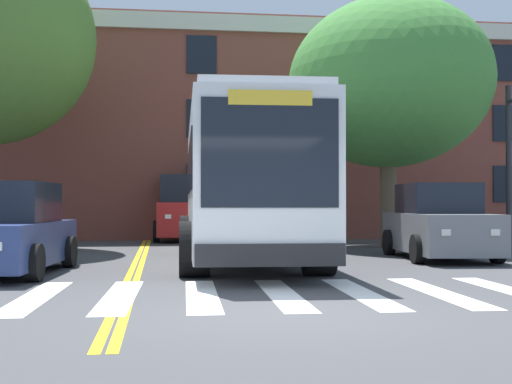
{
  "coord_description": "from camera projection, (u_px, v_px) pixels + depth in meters",
  "views": [
    {
      "loc": [
        -1.49,
        -8.67,
        1.36
      ],
      "look_at": [
        0.55,
        6.73,
        1.6
      ],
      "focal_mm": 50.0,
      "sensor_mm": 36.0,
      "label": 1
    }
  ],
  "objects": [
    {
      "name": "building_facade",
      "position": [
        196.0,
        136.0,
        30.0
      ],
      "size": [
        29.53,
        8.12,
        8.39
      ],
      "color": "brown",
      "rests_on": "ground"
    },
    {
      "name": "city_bus",
      "position": [
        242.0,
        182.0,
        16.49
      ],
      "size": [
        3.07,
        10.82,
        3.41
      ],
      "color": "white",
      "rests_on": "ground"
    },
    {
      "name": "car_red_behind_bus",
      "position": [
        185.0,
        210.0,
        25.94
      ],
      "size": [
        2.26,
        4.74,
        2.35
      ],
      "color": "#AD1E1E",
      "rests_on": "ground"
    },
    {
      "name": "crosswalk",
      "position": [
        202.0,
        295.0,
        10.49
      ],
      "size": [
        10.13,
        4.14,
        0.01
      ],
      "color": "white",
      "rests_on": "ground"
    },
    {
      "name": "car_navy_near_lane",
      "position": [
        4.0,
        232.0,
        13.64
      ],
      "size": [
        2.41,
        4.62,
        1.76
      ],
      "color": "navy",
      "rests_on": "ground"
    },
    {
      "name": "ground_plane",
      "position": [
        283.0,
        313.0,
        8.77
      ],
      "size": [
        120.0,
        120.0,
        0.0
      ],
      "primitive_type": "plane",
      "color": "#424244"
    },
    {
      "name": "lane_line_yellow_inner",
      "position": [
        144.0,
        243.0,
        24.21
      ],
      "size": [
        0.12,
        36.0,
        0.01
      ],
      "primitive_type": "cube",
      "color": "gold",
      "rests_on": "ground"
    },
    {
      "name": "car_grey_far_lane",
      "position": [
        439.0,
        225.0,
        17.33
      ],
      "size": [
        2.32,
        4.56,
        1.84
      ],
      "color": "slate",
      "rests_on": "ground"
    },
    {
      "name": "lane_line_yellow_outer",
      "position": [
        149.0,
        243.0,
        24.23
      ],
      "size": [
        0.12,
        36.0,
        0.01
      ],
      "primitive_type": "cube",
      "color": "gold",
      "rests_on": "ground"
    },
    {
      "name": "street_tree_curbside_large",
      "position": [
        388.0,
        83.0,
        21.87
      ],
      "size": [
        7.95,
        8.48,
        7.67
      ],
      "color": "brown",
      "rests_on": "ground"
    }
  ]
}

